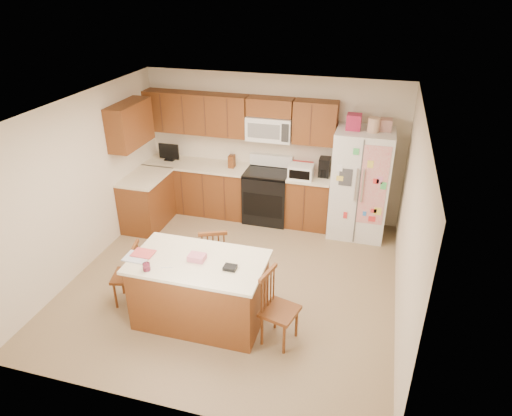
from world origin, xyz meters
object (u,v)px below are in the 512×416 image
(refrigerator, at_px, (360,183))
(windsor_chair_back, at_px, (214,258))
(island, at_px, (200,290))
(windsor_chair_right, at_px, (278,310))
(stove, at_px, (267,195))
(windsor_chair_left, at_px, (128,275))

(refrigerator, bearing_deg, windsor_chair_back, -131.44)
(island, relative_size, windsor_chair_right, 1.79)
(refrigerator, distance_m, island, 3.29)
(stove, height_order, windsor_chair_right, stove)
(refrigerator, bearing_deg, stove, 177.70)
(stove, bearing_deg, windsor_chair_right, -73.36)
(windsor_chair_right, bearing_deg, windsor_chair_left, 174.84)
(refrigerator, xyz_separation_m, windsor_chair_left, (-2.76, -2.68, -0.51))
(windsor_chair_left, bearing_deg, island, -4.54)
(island, relative_size, windsor_chair_left, 1.94)
(island, distance_m, windsor_chair_left, 1.05)
(refrigerator, bearing_deg, windsor_chair_right, -103.58)
(stove, distance_m, windsor_chair_left, 2.99)
(windsor_chair_back, bearing_deg, windsor_chair_right, -36.97)
(refrigerator, height_order, windsor_chair_left, refrigerator)
(stove, distance_m, refrigerator, 1.63)
(refrigerator, height_order, windsor_chair_back, refrigerator)
(refrigerator, xyz_separation_m, windsor_chair_right, (-0.69, -2.87, -0.47))
(stove, relative_size, windsor_chair_left, 1.30)
(stove, height_order, windsor_chair_left, stove)
(stove, height_order, refrigerator, refrigerator)
(stove, xyz_separation_m, island, (-0.14, -2.83, -0.02))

